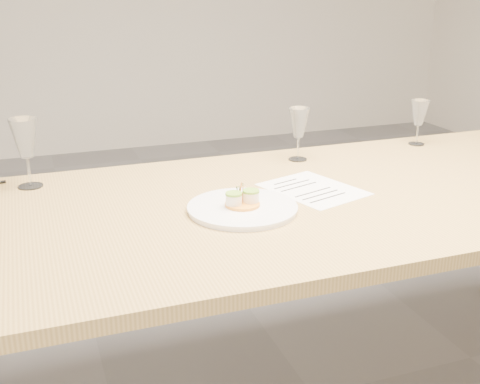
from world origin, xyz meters
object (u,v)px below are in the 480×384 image
object	(u,v)px
dinner_plate	(243,207)
wine_glass_0	(25,139)
dining_table	(323,214)
recipe_sheet	(313,189)
wine_glass_1	(299,124)
wine_glass_2	(419,114)

from	to	relation	value
dinner_plate	wine_glass_0	size ratio (longest dim) A/B	1.43
dining_table	recipe_sheet	size ratio (longest dim) A/B	6.81
wine_glass_1	wine_glass_2	world-z (taller)	wine_glass_1
dining_table	wine_glass_2	distance (m)	0.75
wine_glass_0	wine_glass_1	xyz separation A→B (m)	(0.92, -0.01, -0.02)
dining_table	wine_glass_2	xyz separation A→B (m)	(0.61, 0.39, 0.19)
wine_glass_0	dinner_plate	bearing A→B (deg)	-37.49
recipe_sheet	wine_glass_2	size ratio (longest dim) A/B	1.99
wine_glass_0	wine_glass_2	size ratio (longest dim) A/B	1.24
dinner_plate	recipe_sheet	bearing A→B (deg)	20.04
wine_glass_0	wine_glass_2	bearing A→B (deg)	0.90
dining_table	dinner_plate	bearing A→B (deg)	-168.77
dining_table	recipe_sheet	xyz separation A→B (m)	(-0.02, 0.04, 0.07)
wine_glass_1	wine_glass_2	size ratio (longest dim) A/B	1.08
dining_table	wine_glass_1	distance (m)	0.42
dinner_plate	wine_glass_0	world-z (taller)	wine_glass_0
wine_glass_0	wine_glass_2	xyz separation A→B (m)	(1.45, 0.02, -0.03)
dining_table	wine_glass_2	world-z (taller)	wine_glass_2
dinner_plate	wine_glass_0	bearing A→B (deg)	142.51
wine_glass_0	wine_glass_2	distance (m)	1.45
dinner_plate	recipe_sheet	xyz separation A→B (m)	(0.27, 0.10, -0.01)
wine_glass_1	wine_glass_2	xyz separation A→B (m)	(0.53, 0.04, -0.01)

